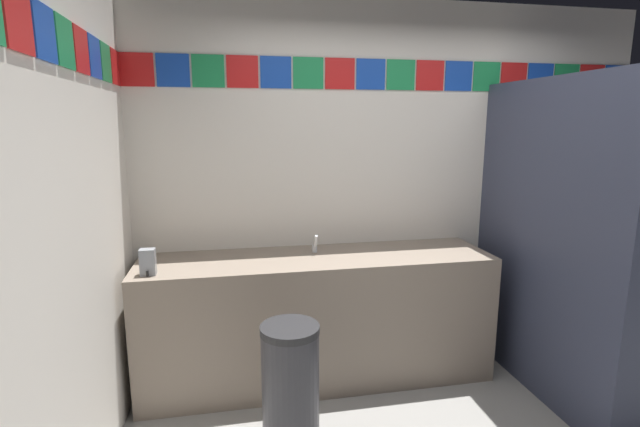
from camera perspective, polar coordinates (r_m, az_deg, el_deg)
name	(u,v)px	position (r m, az deg, el deg)	size (l,w,h in m)	color
wall_back	(395,183)	(3.63, 9.20, 3.66)	(3.86, 0.09, 2.67)	silver
wall_side	(32,250)	(2.01, -31.82, -3.82)	(0.09, 3.02, 2.67)	silver
vanity_counter	(318,317)	(3.36, -0.31, -12.53)	(2.41, 0.62, 0.90)	gray
faucet_center	(315,246)	(3.28, -0.61, -3.96)	(0.04, 0.10, 0.14)	silver
soap_dispenser	(148,262)	(3.00, -20.36, -5.60)	(0.09, 0.09, 0.16)	gray
stall_divider	(592,250)	(3.27, 30.34, -3.89)	(0.92, 1.45, 2.08)	#33384C
toilet	(570,323)	(4.09, 28.29, -11.74)	(0.39, 0.49, 0.74)	white
trash_bin	(291,392)	(2.68, -3.62, -20.96)	(0.31, 0.31, 0.76)	#333338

